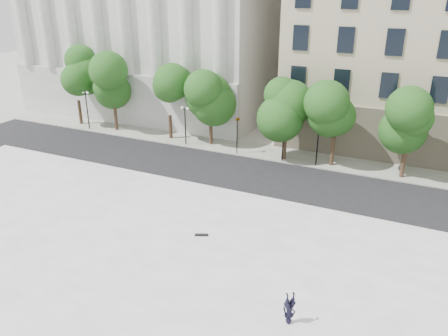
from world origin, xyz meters
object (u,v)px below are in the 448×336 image
(traffic_light_west, at_px, (237,118))
(person_lying, at_px, (289,318))
(skateboard, at_px, (201,235))
(traffic_light_east, at_px, (284,123))

(traffic_light_west, height_order, person_lying, traffic_light_west)
(skateboard, bearing_deg, traffic_light_east, 63.97)
(traffic_light_east, distance_m, skateboard, 15.56)
(traffic_light_west, bearing_deg, traffic_light_east, 0.00)
(traffic_light_west, distance_m, person_lying, 23.48)
(person_lying, height_order, skateboard, person_lying)
(traffic_light_east, xyz_separation_m, person_lying, (6.83, -20.35, -3.04))
(person_lying, xyz_separation_m, skateboard, (-7.28, 5.14, -0.19))
(person_lying, distance_m, skateboard, 8.91)
(traffic_light_east, bearing_deg, traffic_light_west, 180.00)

